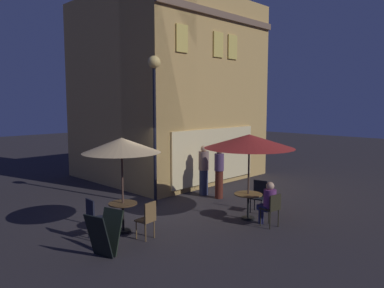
{
  "coord_description": "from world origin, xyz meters",
  "views": [
    {
      "loc": [
        -6.65,
        -8.48,
        3.31
      ],
      "look_at": [
        1.74,
        -0.24,
        1.99
      ],
      "focal_mm": 34.52,
      "sensor_mm": 36.0,
      "label": 1
    }
  ],
  "objects_px": {
    "cafe_table_0": "(123,211)",
    "cafe_chair_2": "(259,194)",
    "cafe_chair_1": "(148,217)",
    "patron_standing_1": "(204,170)",
    "menu_sandwich_board": "(104,234)",
    "cafe_table_1": "(248,200)",
    "patio_umbrella_1": "(249,142)",
    "cafe_chair_3": "(272,207)",
    "patron_standing_2": "(219,173)",
    "street_lamp_near_corner": "(154,94)",
    "cafe_chair_0": "(94,215)",
    "patron_seated_0": "(268,201)",
    "patio_umbrella_0": "(122,146)"
  },
  "relations": [
    {
      "from": "cafe_table_1",
      "to": "patron_standing_2",
      "type": "height_order",
      "value": "patron_standing_2"
    },
    {
      "from": "cafe_table_1",
      "to": "cafe_chair_2",
      "type": "bearing_deg",
      "value": 13.63
    },
    {
      "from": "menu_sandwich_board",
      "to": "patio_umbrella_0",
      "type": "xyz_separation_m",
      "value": [
        1.15,
        0.95,
        1.74
      ]
    },
    {
      "from": "patio_umbrella_1",
      "to": "cafe_chair_0",
      "type": "bearing_deg",
      "value": 156.17
    },
    {
      "from": "cafe_table_0",
      "to": "patio_umbrella_0",
      "type": "relative_size",
      "value": 0.31
    },
    {
      "from": "cafe_table_0",
      "to": "patio_umbrella_1",
      "type": "height_order",
      "value": "patio_umbrella_1"
    },
    {
      "from": "cafe_table_0",
      "to": "patio_umbrella_1",
      "type": "xyz_separation_m",
      "value": [
        3.12,
        -1.66,
        1.67
      ]
    },
    {
      "from": "cafe_chair_2",
      "to": "cafe_table_0",
      "type": "bearing_deg",
      "value": -33.65
    },
    {
      "from": "patio_umbrella_1",
      "to": "cafe_table_1",
      "type": "bearing_deg",
      "value": 63.43
    },
    {
      "from": "patron_standing_2",
      "to": "patron_standing_1",
      "type": "bearing_deg",
      "value": -114.5
    },
    {
      "from": "menu_sandwich_board",
      "to": "cafe_table_1",
      "type": "relative_size",
      "value": 1.21
    },
    {
      "from": "cafe_chair_1",
      "to": "patron_standing_1",
      "type": "bearing_deg",
      "value": -72.96
    },
    {
      "from": "menu_sandwich_board",
      "to": "cafe_table_1",
      "type": "height_order",
      "value": "menu_sandwich_board"
    },
    {
      "from": "cafe_chair_3",
      "to": "patron_standing_1",
      "type": "xyz_separation_m",
      "value": [
        1.32,
        3.69,
        0.34
      ]
    },
    {
      "from": "cafe_chair_2",
      "to": "patron_seated_0",
      "type": "xyz_separation_m",
      "value": [
        -0.96,
        -0.94,
        0.14
      ]
    },
    {
      "from": "street_lamp_near_corner",
      "to": "cafe_chair_0",
      "type": "relative_size",
      "value": 4.73
    },
    {
      "from": "cafe_chair_3",
      "to": "cafe_chair_2",
      "type": "bearing_deg",
      "value": -33.83
    },
    {
      "from": "cafe_chair_1",
      "to": "patron_seated_0",
      "type": "distance_m",
      "value": 3.28
    },
    {
      "from": "patron_standing_1",
      "to": "cafe_table_1",
      "type": "bearing_deg",
      "value": -50.44
    },
    {
      "from": "cafe_chair_0",
      "to": "patron_standing_1",
      "type": "bearing_deg",
      "value": 17.43
    },
    {
      "from": "patio_umbrella_1",
      "to": "patron_standing_1",
      "type": "xyz_separation_m",
      "value": [
        1.18,
        2.82,
        -1.33
      ]
    },
    {
      "from": "cafe_table_1",
      "to": "cafe_table_0",
      "type": "bearing_deg",
      "value": 152.08
    },
    {
      "from": "cafe_chair_2",
      "to": "patron_standing_2",
      "type": "distance_m",
      "value": 1.95
    },
    {
      "from": "cafe_table_0",
      "to": "cafe_table_1",
      "type": "distance_m",
      "value": 3.54
    },
    {
      "from": "patio_umbrella_0",
      "to": "patron_standing_2",
      "type": "relative_size",
      "value": 1.38
    },
    {
      "from": "cafe_table_1",
      "to": "cafe_chair_2",
      "type": "relative_size",
      "value": 0.84
    },
    {
      "from": "cafe_table_0",
      "to": "patron_seated_0",
      "type": "height_order",
      "value": "patron_seated_0"
    },
    {
      "from": "patio_umbrella_1",
      "to": "cafe_chair_1",
      "type": "height_order",
      "value": "patio_umbrella_1"
    },
    {
      "from": "cafe_chair_2",
      "to": "patio_umbrella_1",
      "type": "bearing_deg",
      "value": -0.0
    },
    {
      "from": "patron_standing_1",
      "to": "cafe_chair_3",
      "type": "bearing_deg",
      "value": -47.25
    },
    {
      "from": "cafe_table_0",
      "to": "menu_sandwich_board",
      "type": "bearing_deg",
      "value": -140.35
    },
    {
      "from": "cafe_table_0",
      "to": "cafe_chair_2",
      "type": "relative_size",
      "value": 0.81
    },
    {
      "from": "patio_umbrella_0",
      "to": "patron_standing_2",
      "type": "height_order",
      "value": "patio_umbrella_0"
    },
    {
      "from": "cafe_chair_3",
      "to": "patron_standing_2",
      "type": "relative_size",
      "value": 0.51
    },
    {
      "from": "cafe_chair_0",
      "to": "cafe_chair_2",
      "type": "bearing_deg",
      "value": -12.3
    },
    {
      "from": "menu_sandwich_board",
      "to": "cafe_table_1",
      "type": "distance_m",
      "value": 4.33
    },
    {
      "from": "patio_umbrella_0",
      "to": "patron_standing_1",
      "type": "bearing_deg",
      "value": 15.08
    },
    {
      "from": "patio_umbrella_1",
      "to": "cafe_chair_0",
      "type": "xyz_separation_m",
      "value": [
        -3.92,
        1.73,
        -1.63
      ]
    },
    {
      "from": "menu_sandwich_board",
      "to": "cafe_chair_2",
      "type": "height_order",
      "value": "menu_sandwich_board"
    },
    {
      "from": "cafe_chair_2",
      "to": "cafe_chair_1",
      "type": "bearing_deg",
      "value": -22.52
    },
    {
      "from": "patron_standing_2",
      "to": "patio_umbrella_0",
      "type": "bearing_deg",
      "value": -19.25
    },
    {
      "from": "cafe_table_0",
      "to": "patio_umbrella_1",
      "type": "bearing_deg",
      "value": -27.92
    },
    {
      "from": "street_lamp_near_corner",
      "to": "patio_umbrella_1",
      "type": "bearing_deg",
      "value": -72.48
    },
    {
      "from": "cafe_table_1",
      "to": "street_lamp_near_corner",
      "type": "bearing_deg",
      "value": 107.52
    },
    {
      "from": "menu_sandwich_board",
      "to": "patio_umbrella_1",
      "type": "height_order",
      "value": "patio_umbrella_1"
    },
    {
      "from": "patron_standing_2",
      "to": "street_lamp_near_corner",
      "type": "bearing_deg",
      "value": -47.52
    },
    {
      "from": "cafe_chair_0",
      "to": "patio_umbrella_1",
      "type": "bearing_deg",
      "value": -18.42
    },
    {
      "from": "cafe_table_0",
      "to": "patron_standing_1",
      "type": "distance_m",
      "value": 4.48
    },
    {
      "from": "cafe_table_0",
      "to": "cafe_chair_2",
      "type": "xyz_separation_m",
      "value": [
        3.98,
        -1.45,
        -0.0
      ]
    },
    {
      "from": "menu_sandwich_board",
      "to": "cafe_table_0",
      "type": "height_order",
      "value": "menu_sandwich_board"
    }
  ]
}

